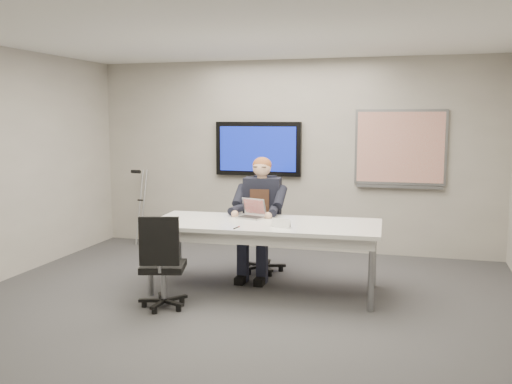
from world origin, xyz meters
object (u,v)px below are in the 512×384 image
(office_chair_far, at_px, (263,244))
(laptop, at_px, (252,213))
(conference_table, at_px, (265,230))
(seated_person, at_px, (258,229))
(office_chair_near, at_px, (163,279))

(office_chair_far, distance_m, laptop, 0.75)
(laptop, bearing_deg, conference_table, -33.02)
(seated_person, distance_m, laptop, 0.38)
(office_chair_near, distance_m, seated_person, 1.59)
(conference_table, bearing_deg, office_chair_far, 103.71)
(seated_person, height_order, laptop, seated_person)
(office_chair_far, distance_m, office_chair_near, 1.81)
(seated_person, relative_size, laptop, 4.00)
(office_chair_near, relative_size, laptop, 2.69)
(office_chair_far, bearing_deg, office_chair_near, -127.42)
(office_chair_far, bearing_deg, laptop, -105.60)
(office_chair_far, height_order, office_chair_near, office_chair_far)
(conference_table, xyz_separation_m, laptop, (-0.22, 0.27, 0.15))
(office_chair_near, bearing_deg, office_chair_far, -124.64)
(office_chair_near, xyz_separation_m, laptop, (0.63, 1.15, 0.54))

